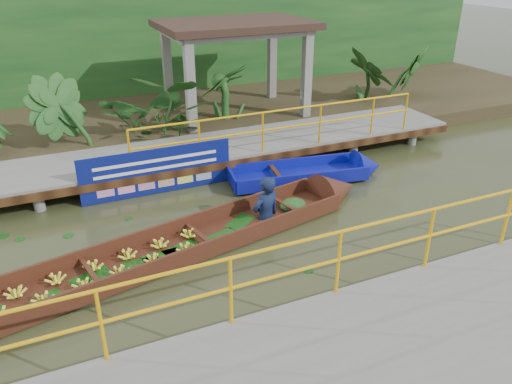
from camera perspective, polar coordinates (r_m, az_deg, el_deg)
name	(u,v)px	position (r m, az deg, el deg)	size (l,w,h in m)	color
ground	(214,240)	(9.71, -4.87, -5.54)	(80.00, 80.00, 0.00)	#2D3319
land_strip	(134,120)	(16.32, -13.78, 7.97)	(30.00, 8.00, 0.45)	#2E2717
far_dock	(167,157)	(12.47, -10.13, 3.98)	(16.00, 2.06, 1.66)	slate
near_dock	(395,360)	(7.00, 15.61, -18.05)	(18.00, 2.40, 1.73)	slate
pavilion	(235,34)	(15.40, -2.43, 17.56)	(4.40, 3.00, 3.00)	slate
foliage_backdrop	(113,50)	(18.32, -15.98, 15.39)	(30.00, 0.80, 4.00)	#133E17
vendor_boat	(165,245)	(9.19, -10.33, -5.96)	(10.27, 3.11, 2.29)	#381C0F
moored_blue_boat	(333,171)	(12.39, 8.81, 2.37)	(3.93, 1.55, 0.91)	#0D128F
blue_banner	(157,171)	(11.49, -11.20, 2.37)	(3.45, 0.04, 1.08)	navy
tropical_plants	(225,101)	(14.57, -3.62, 10.33)	(14.12, 1.12, 1.40)	#133E17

